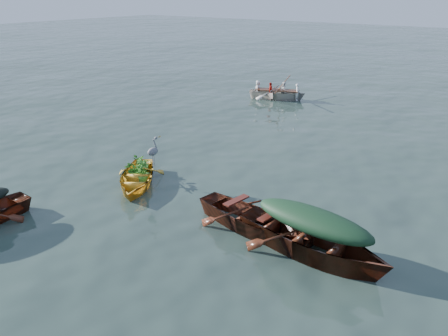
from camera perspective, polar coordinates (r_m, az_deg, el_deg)
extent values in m
plane|color=#2D4039|center=(12.22, -8.99, -5.06)|extent=(140.00, 140.00, 0.00)
imported|color=gold|center=(13.63, -11.32, -2.23)|extent=(3.19, 3.61, 0.93)
imported|color=#471A10|center=(10.22, 11.20, -11.14)|extent=(5.21, 2.01, 1.23)
imported|color=#5F2617|center=(10.97, 3.71, -8.21)|extent=(4.69, 2.05, 1.07)
imported|color=silver|center=(24.23, 6.92, 8.89)|extent=(4.41, 2.65, 1.00)
ellipsoid|color=#14311B|center=(9.77, 11.58, -6.84)|extent=(2.86, 1.11, 0.52)
imported|color=#26661A|center=(13.83, -11.04, 1.60)|extent=(1.10, 1.14, 0.60)
imported|color=white|center=(24.04, 7.01, 10.93)|extent=(3.17, 2.09, 0.76)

